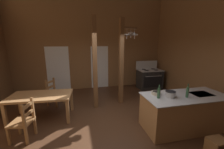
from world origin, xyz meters
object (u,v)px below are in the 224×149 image
dining_table (41,98)px  bottle_tall_on_counter (159,93)px  stockpot_on_counter (170,94)px  mixing_bowl_on_counter (156,93)px  ladderback_chair_by_post (24,122)px  stove_range (149,79)px  step_stool (217,145)px  ladderback_chair_near_window (54,93)px  kitchen_island (184,112)px  bottle_short_on_counter (187,92)px

dining_table → bottle_tall_on_counter: size_ratio=5.45×
stockpot_on_counter → mixing_bowl_on_counter: bearing=134.7°
stockpot_on_counter → bottle_tall_on_counter: size_ratio=0.95×
ladderback_chair_by_post → stove_range: bearing=29.6°
step_stool → mixing_bowl_on_counter: (-0.74, 1.15, 0.77)m
ladderback_chair_near_window → stockpot_on_counter: size_ratio=3.05×
stove_range → ladderback_chair_near_window: size_ratio=1.39×
kitchen_island → ladderback_chair_by_post: size_ratio=2.31×
kitchen_island → step_stool: 0.96m
step_stool → mixing_bowl_on_counter: 1.57m
kitchen_island → mixing_bowl_on_counter: bearing=161.2°
stove_range → ladderback_chair_near_window: (-4.29, -0.83, -0.03)m
kitchen_island → bottle_tall_on_counter: bearing=178.8°
ladderback_chair_by_post → bottle_tall_on_counter: 3.20m
ladderback_chair_by_post → stockpot_on_counter: size_ratio=3.05×
stove_range → stockpot_on_counter: (-1.27, -3.19, 0.50)m
ladderback_chair_near_window → bottle_tall_on_counter: bottle_tall_on_counter is taller
dining_table → bottle_tall_on_counter: (2.92, -1.42, 0.38)m
ladderback_chair_by_post → bottle_short_on_counter: bearing=-9.7°
ladderback_chair_by_post → step_stool: bearing=-20.2°
stockpot_on_counter → bottle_short_on_counter: bottle_short_on_counter is taller
dining_table → bottle_tall_on_counter: bearing=-25.9°
bottle_tall_on_counter → mixing_bowl_on_counter: bearing=71.2°
stove_range → ladderback_chair_by_post: stove_range is taller
stockpot_on_counter → ladderback_chair_near_window: bearing=142.0°
kitchen_island → mixing_bowl_on_counter: mixing_bowl_on_counter is taller
ladderback_chair_near_window → mixing_bowl_on_counter: bearing=-37.3°
ladderback_chair_near_window → bottle_short_on_counter: 4.25m
kitchen_island → dining_table: size_ratio=1.23×
kitchen_island → ladderback_chair_by_post: ladderback_chair_by_post is taller
stove_range → kitchen_island: bearing=-104.0°
kitchen_island → stockpot_on_counter: (-0.47, -0.00, 0.53)m
kitchen_island → bottle_short_on_counter: size_ratio=6.36×
kitchen_island → ladderback_chair_by_post: 3.92m
step_stool → dining_table: (-3.73, 2.35, 0.47)m
kitchen_island → stockpot_on_counter: size_ratio=7.04×
dining_table → ladderback_chair_by_post: size_ratio=1.88×
step_stool → bottle_tall_on_counter: bottle_tall_on_counter is taller
dining_table → bottle_tall_on_counter: 3.27m
step_stool → bottle_short_on_counter: (-0.12, 0.79, 0.87)m
stove_range → bottle_short_on_counter: bearing=-104.9°
ladderback_chair_by_post → mixing_bowl_on_counter: 3.24m
mixing_bowl_on_counter → bottle_short_on_counter: (0.62, -0.36, 0.09)m
stove_range → mixing_bowl_on_counter: (-1.50, -2.95, 0.47)m
ladderback_chair_by_post → stockpot_on_counter: stockpot_on_counter is taller
stove_range → dining_table: (-4.49, -1.76, 0.17)m
stockpot_on_counter → bottle_short_on_counter: size_ratio=0.90×
dining_table → mixing_bowl_on_counter: size_ratio=7.52×
ladderback_chair_by_post → mixing_bowl_on_counter: mixing_bowl_on_counter is taller
ladderback_chair_near_window → mixing_bowl_on_counter: (2.79, -2.12, 0.50)m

